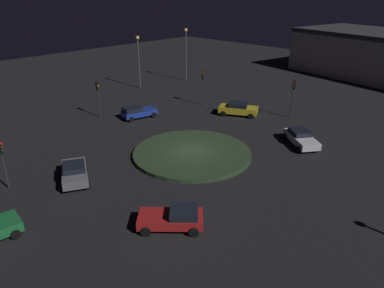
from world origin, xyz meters
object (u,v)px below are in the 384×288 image
Objects in this scene: car_yellow at (238,109)px; streetlamp_northeast at (138,54)px; traffic_light_north at (98,92)px; traffic_light_northeast at (203,82)px; traffic_light_east at (293,92)px; car_red at (174,218)px; car_blue at (138,112)px; car_grey at (75,172)px; car_white at (301,138)px; traffic_light_northwest at (2,156)px; streetlamp_northeast_near at (186,46)px.

streetlamp_northeast is (-0.28, 17.95, 4.27)m from car_yellow.
traffic_light_northeast reaches higher than traffic_light_north.
traffic_light_east is (3.36, -4.95, 2.31)m from car_yellow.
car_blue is at bearing -75.36° from car_red.
traffic_light_north is (8.49, 21.33, 2.24)m from car_red.
traffic_light_north reaches higher than car_grey.
car_red reaches higher than car_white.
car_blue reaches higher than car_white.
car_white is 15.60m from traffic_light_northeast.
traffic_light_northwest is (-5.31, 12.43, 2.01)m from car_red.
traffic_light_north reaches higher than car_yellow.
traffic_light_east is 29.70m from traffic_light_northwest.
car_red is at bearing -109.82° from car_blue.
car_grey is at bearing -5.49° from traffic_light_east.
traffic_light_northeast is 0.54× the size of streetlamp_northeast_near.
traffic_light_east reaches higher than car_blue.
traffic_light_northwest is at bearing -122.43° from car_yellow.
traffic_light_east is (6.15, 4.65, 2.37)m from car_white.
traffic_light_east reaches higher than car_white.
traffic_light_northeast is at bearing 153.00° from car_yellow.
car_yellow is 16.17m from traffic_light_north.
streetlamp_northeast_near is at bearing -11.29° from streetlamp_northeast.
car_blue is at bearing -29.34° from car_grey.
car_yellow is 6.04m from traffic_light_northeast.
car_blue is 14.06m from streetlamp_northeast.
car_blue is at bearing -41.30° from traffic_light_east.
traffic_light_northwest is 0.47× the size of streetlamp_northeast_near.
traffic_light_northeast is at bearing 65.11° from traffic_light_north.
car_white is at bearing -4.49° from traffic_light_northwest.
traffic_light_north reaches higher than traffic_light_northwest.
car_red is at bearing -0.35° from traffic_light_northeast.
streetlamp_northeast_near reaches higher than traffic_light_north.
car_blue is 4.89m from traffic_light_north.
traffic_light_east is 21.86m from streetlamp_northeast_near.
car_blue is at bearing -52.18° from traffic_light_northeast.
car_grey is 28.39m from streetlamp_northeast.
traffic_light_east is (15.06, -15.90, 0.12)m from traffic_light_north.
traffic_light_northeast reaches higher than car_grey.
car_blue is 17.71m from traffic_light_east.
car_blue is 18.30m from car_white.
car_red is at bearing -44.23° from traffic_light_northwest.
car_red is at bearing -50.65° from car_white.
streetlamp_northeast_near is at bearing -89.49° from car_red.
streetlamp_northeast_near is at bearing 39.91° from car_blue.
car_grey is 0.60× the size of streetlamp_northeast.
traffic_light_northwest reaches higher than car_red.
streetlamp_northeast_near is (10.54, 25.94, 4.65)m from car_white.
traffic_light_northwest is (-28.86, 7.00, -0.36)m from traffic_light_east.
car_grey is 25.29m from traffic_light_east.
traffic_light_northeast is (25.41, 3.54, 0.34)m from traffic_light_northwest.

